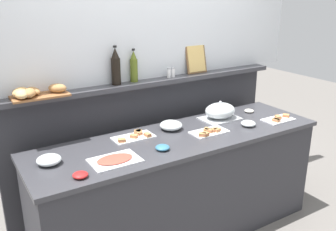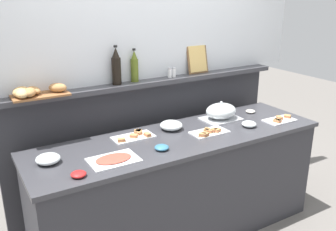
# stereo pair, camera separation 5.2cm
# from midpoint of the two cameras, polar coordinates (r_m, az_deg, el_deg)

# --- Properties ---
(ground_plane) EXTENTS (12.00, 12.00, 0.00)m
(ground_plane) POSITION_cam_midpoint_polar(r_m,az_deg,el_deg) (3.78, -2.85, -12.95)
(ground_plane) COLOR slate
(buffet_counter) EXTENTS (2.41, 0.70, 0.90)m
(buffet_counter) POSITION_cam_midpoint_polar(r_m,az_deg,el_deg) (3.10, 2.34, -10.90)
(buffet_counter) COLOR #2D2D33
(buffet_counter) RESTS_ON ground_plane
(back_ledge_unit) EXTENTS (2.58, 0.22, 1.26)m
(back_ledge_unit) POSITION_cam_midpoint_polar(r_m,az_deg,el_deg) (3.41, -2.46, -4.02)
(back_ledge_unit) COLOR #2D2D33
(back_ledge_unit) RESTS_ON ground_plane
(sandwich_platter_side) EXTENTS (0.30, 0.17, 0.04)m
(sandwich_platter_side) POSITION_cam_midpoint_polar(r_m,az_deg,el_deg) (2.97, 6.89, -2.56)
(sandwich_platter_side) COLOR white
(sandwich_platter_side) RESTS_ON buffet_counter
(sandwich_platter_rear) EXTENTS (0.32, 0.17, 0.04)m
(sandwich_platter_rear) POSITION_cam_midpoint_polar(r_m,az_deg,el_deg) (2.88, -4.71, -3.19)
(sandwich_platter_rear) COLOR white
(sandwich_platter_rear) RESTS_ON buffet_counter
(sandwich_platter_front) EXTENTS (0.28, 0.16, 0.04)m
(sandwich_platter_front) POSITION_cam_midpoint_polar(r_m,az_deg,el_deg) (3.38, 17.35, -0.64)
(sandwich_platter_front) COLOR silver
(sandwich_platter_front) RESTS_ON buffet_counter
(cold_cuts_platter) EXTENTS (0.33, 0.23, 0.02)m
(cold_cuts_platter) POSITION_cam_midpoint_polar(r_m,az_deg,el_deg) (2.52, -7.84, -6.77)
(cold_cuts_platter) COLOR silver
(cold_cuts_platter) RESTS_ON buffet_counter
(serving_cloche) EXTENTS (0.34, 0.24, 0.17)m
(serving_cloche) POSITION_cam_midpoint_polar(r_m,az_deg,el_deg) (3.28, 8.65, 0.58)
(serving_cloche) COLOR #B7BABF
(serving_cloche) RESTS_ON buffet_counter
(glass_bowl_large) EXTENTS (0.12, 0.12, 0.05)m
(glass_bowl_large) POSITION_cam_midpoint_polar(r_m,az_deg,el_deg) (3.17, 12.89, -1.33)
(glass_bowl_large) COLOR silver
(glass_bowl_large) RESTS_ON buffet_counter
(glass_bowl_medium) EXTENTS (0.16, 0.16, 0.06)m
(glass_bowl_medium) POSITION_cam_midpoint_polar(r_m,az_deg,el_deg) (2.57, -17.54, -6.48)
(glass_bowl_medium) COLOR silver
(glass_bowl_medium) RESTS_ON buffet_counter
(glass_bowl_small) EXTENTS (0.19, 0.19, 0.07)m
(glass_bowl_small) POSITION_cam_midpoint_polar(r_m,az_deg,el_deg) (3.03, 0.99, -1.58)
(glass_bowl_small) COLOR silver
(glass_bowl_small) RESTS_ON buffet_counter
(condiment_bowl_cream) EXTENTS (0.10, 0.10, 0.03)m
(condiment_bowl_cream) POSITION_cam_midpoint_polar(r_m,az_deg,el_deg) (2.35, -13.09, -8.85)
(condiment_bowl_cream) COLOR red
(condiment_bowl_cream) RESTS_ON buffet_counter
(condiment_bowl_red) EXTENTS (0.11, 0.11, 0.04)m
(condiment_bowl_red) POSITION_cam_midpoint_polar(r_m,az_deg,el_deg) (2.65, -0.43, -4.98)
(condiment_bowl_red) COLOR teal
(condiment_bowl_red) RESTS_ON buffet_counter
(condiment_bowl_dark) EXTENTS (0.09, 0.09, 0.03)m
(condiment_bowl_dark) POSITION_cam_midpoint_polar(r_m,az_deg,el_deg) (3.53, 13.07, 0.65)
(condiment_bowl_dark) COLOR silver
(condiment_bowl_dark) RESTS_ON buffet_counter
(olive_oil_bottle) EXTENTS (0.06, 0.06, 0.28)m
(olive_oil_bottle) POSITION_cam_midpoint_polar(r_m,az_deg,el_deg) (3.10, -4.73, 7.52)
(olive_oil_bottle) COLOR #56661E
(olive_oil_bottle) RESTS_ON back_ledge_unit
(wine_bottle_dark) EXTENTS (0.08, 0.08, 0.32)m
(wine_bottle_dark) POSITION_cam_midpoint_polar(r_m,az_deg,el_deg) (3.01, -7.53, 7.46)
(wine_bottle_dark) COLOR black
(wine_bottle_dark) RESTS_ON back_ledge_unit
(salt_shaker) EXTENTS (0.03, 0.03, 0.09)m
(salt_shaker) POSITION_cam_midpoint_polar(r_m,az_deg,el_deg) (3.24, 0.74, 6.63)
(salt_shaker) COLOR white
(salt_shaker) RESTS_ON back_ledge_unit
(pepper_shaker) EXTENTS (0.03, 0.03, 0.09)m
(pepper_shaker) POSITION_cam_midpoint_polar(r_m,az_deg,el_deg) (3.26, 1.40, 6.72)
(pepper_shaker) COLOR white
(pepper_shaker) RESTS_ON back_ledge_unit
(bread_basket) EXTENTS (0.42, 0.27, 0.08)m
(bread_basket) POSITION_cam_midpoint_polar(r_m,az_deg,el_deg) (2.81, -19.53, 3.46)
(bread_basket) COLOR brown
(bread_basket) RESTS_ON back_ledge_unit
(framed_picture) EXTENTS (0.21, 0.07, 0.26)m
(framed_picture) POSITION_cam_midpoint_polar(r_m,az_deg,el_deg) (3.43, 5.01, 8.74)
(framed_picture) COLOR brown
(framed_picture) RESTS_ON back_ledge_unit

